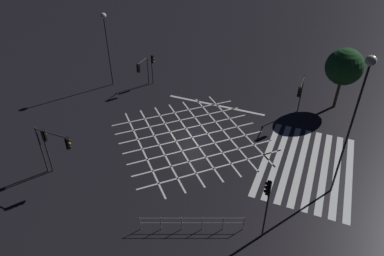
% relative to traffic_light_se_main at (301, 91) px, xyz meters
% --- Properties ---
extents(ground_plane, '(200.00, 200.00, 0.00)m').
position_rel_traffic_light_se_main_xyz_m(ground_plane, '(-6.74, 7.91, -2.90)').
color(ground_plane, black).
extents(road_markings, '(15.29, 20.88, 0.01)m').
position_rel_traffic_light_se_main_xyz_m(road_markings, '(-6.47, 2.04, -2.90)').
color(road_markings, silver).
rests_on(road_markings, ground_plane).
extents(traffic_light_se_main, '(2.75, 0.36, 3.93)m').
position_rel_traffic_light_se_main_xyz_m(traffic_light_se_main, '(0.00, 0.00, 0.00)').
color(traffic_light_se_main, '#2D2D30').
rests_on(traffic_light_se_main, ground_plane).
extents(traffic_light_nw_main, '(0.39, 0.36, 3.82)m').
position_rel_traffic_light_se_main_xyz_m(traffic_light_nw_main, '(-14.95, 16.11, -0.17)').
color(traffic_light_nw_main, '#2D2D30').
rests_on(traffic_light_nw_main, ground_plane).
extents(traffic_light_sw_cross, '(0.36, 0.39, 4.55)m').
position_rel_traffic_light_se_main_xyz_m(traffic_light_sw_cross, '(-14.83, -0.15, 0.33)').
color(traffic_light_sw_cross, '#2D2D30').
rests_on(traffic_light_sw_cross, ground_plane).
extents(traffic_light_nw_cross, '(0.36, 3.06, 4.08)m').
position_rel_traffic_light_se_main_xyz_m(traffic_light_nw_cross, '(-15.21, 14.87, 0.12)').
color(traffic_light_nw_cross, '#2D2D30').
rests_on(traffic_light_nw_cross, ground_plane).
extents(traffic_light_ne_main, '(2.25, 0.36, 3.30)m').
position_rel_traffic_light_se_main_xyz_m(traffic_light_ne_main, '(-0.15, 16.51, -0.49)').
color(traffic_light_ne_main, '#2D2D30').
rests_on(traffic_light_ne_main, ground_plane).
extents(traffic_light_ne_cross, '(0.36, 0.39, 3.47)m').
position_rel_traffic_light_se_main_xyz_m(traffic_light_ne_cross, '(1.30, 16.01, -0.42)').
color(traffic_light_ne_cross, '#2D2D30').
rests_on(traffic_light_ne_cross, ground_plane).
extents(street_lamp_east, '(0.58, 0.58, 7.98)m').
position_rel_traffic_light_se_main_xyz_m(street_lamp_east, '(-0.65, 20.19, 3.08)').
color(street_lamp_east, '#2D2D30').
rests_on(street_lamp_east, ground_plane).
extents(street_lamp_west, '(0.63, 0.63, 10.31)m').
position_rel_traffic_light_se_main_xyz_m(street_lamp_west, '(-8.96, -3.89, 4.88)').
color(street_lamp_west, '#2D2D30').
rests_on(street_lamp_west, ground_plane).
extents(street_tree_near, '(3.52, 3.52, 6.11)m').
position_rel_traffic_light_se_main_xyz_m(street_tree_near, '(3.79, -3.26, 1.43)').
color(street_tree_near, brown).
rests_on(street_tree_near, ground_plane).
extents(pedestrian_railing, '(2.58, 6.07, 1.05)m').
position_rel_traffic_light_se_main_xyz_m(pedestrian_railing, '(-16.04, 4.00, -2.24)').
color(pedestrian_railing, '#9EA0A5').
rests_on(pedestrian_railing, ground_plane).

